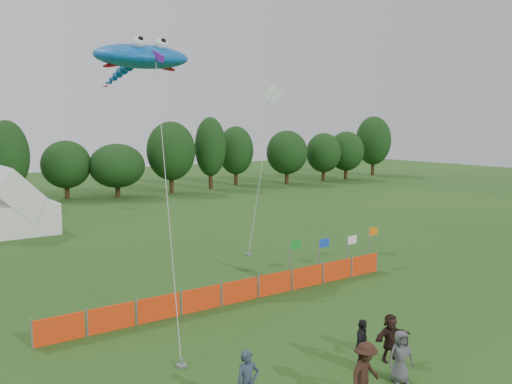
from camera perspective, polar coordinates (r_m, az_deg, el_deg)
ground at (r=19.96m, az=10.66°, el=-16.78°), size 160.00×160.00×0.00m
treeline at (r=59.38m, az=-21.40°, el=2.91°), size 104.57×8.78×8.36m
tent_right at (r=44.02m, az=-22.83°, el=-1.53°), size 5.17×4.14×3.65m
barrier_fence at (r=25.83m, az=-1.64°, el=-9.86°), size 17.90×0.06×1.00m
flag_row at (r=30.27m, az=7.85°, el=-5.60°), size 6.73×0.45×2.21m
spectator_a at (r=16.40m, az=-0.83°, el=-18.60°), size 0.75×0.56×1.86m
spectator_c at (r=17.18m, az=10.88°, el=-17.47°), size 1.32×0.91×1.87m
spectator_d at (r=19.30m, az=10.53°, el=-14.86°), size 1.08×0.89×1.73m
spectator_e at (r=18.83m, az=14.28°, el=-15.66°), size 0.95×0.80×1.65m
spectator_f at (r=20.30m, az=13.29°, el=-13.97°), size 1.54×0.64×1.61m
stingray_kite at (r=33.15m, az=-11.63°, el=13.02°), size 8.21×20.87×12.52m
small_kite_white at (r=37.43m, az=1.16°, el=6.38°), size 5.07×3.46×10.52m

